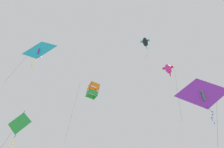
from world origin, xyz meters
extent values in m
ellipsoid|color=black|center=(4.64, 6.69, 29.92)|extent=(1.00, 1.50, 1.79)
cube|color=#1EB2C6|center=(4.23, 6.54, 30.10)|extent=(0.61, 0.30, 0.34)
cube|color=#1EB2C6|center=(5.08, 6.66, 30.10)|extent=(0.61, 0.30, 0.34)
cube|color=#1EB2C6|center=(4.57, 7.15, 29.07)|extent=(0.15, 0.70, 0.70)
sphere|color=black|center=(4.42, 6.68, 30.54)|extent=(0.15, 0.19, 0.17)
sphere|color=black|center=(4.86, 6.75, 30.54)|extent=(0.15, 0.19, 0.17)
cylinder|color=#47474C|center=(4.60, 6.50, 26.80)|extent=(1.45, 0.09, 4.27)
pyramid|color=#1EB2C6|center=(-8.10, -0.20, 23.72)|extent=(3.55, 1.06, 2.18)
cube|color=purple|center=(-8.14, 0.06, 23.50)|extent=(0.20, 1.07, 1.19)
cube|color=purple|center=(-8.08, -0.41, 24.64)|extent=(0.88, 0.22, 0.24)
cylinder|color=#47474C|center=(-8.15, 0.04, 22.50)|extent=(0.02, 0.05, 0.24)
cube|color=yellow|center=(-8.17, 0.04, 22.38)|extent=(0.11, 0.15, 0.06)
cylinder|color=#47474C|center=(-8.12, 0.06, 22.26)|extent=(0.06, 0.12, 0.25)
cube|color=yellow|center=(-8.06, 0.09, 22.14)|extent=(0.04, 0.17, 0.06)
cylinder|color=#47474C|center=(-8.05, 0.06, 22.02)|extent=(0.05, 0.03, 0.24)
cube|color=yellow|center=(-8.04, 0.04, 21.90)|extent=(0.17, 0.04, 0.06)
cylinder|color=#47474C|center=(-8.05, 0.04, 21.78)|extent=(0.01, 0.03, 0.24)
cube|color=yellow|center=(-8.06, 0.04, 21.66)|extent=(0.08, 0.16, 0.06)
cylinder|color=#47474C|center=(-8.11, 0.06, 21.54)|extent=(0.04, 0.10, 0.24)
cube|color=yellow|center=(-8.15, 0.07, 21.42)|extent=(0.11, 0.15, 0.06)
cylinder|color=#47474C|center=(-8.21, 0.04, 21.30)|extent=(0.07, 0.12, 0.25)
cube|color=yellow|center=(-8.26, 0.01, 21.18)|extent=(0.06, 0.17, 0.06)
cylinder|color=#47474C|center=(-8.26, 0.04, 21.05)|extent=(0.07, 0.01, 0.24)
cube|color=yellow|center=(-8.26, 0.07, 20.93)|extent=(0.09, 0.16, 0.06)
cylinder|color=#47474C|center=(-8.21, 0.07, 20.81)|extent=(0.02, 0.12, 0.24)
cube|color=yellow|center=(-8.15, 0.06, 20.69)|extent=(0.17, 0.06, 0.06)
cylinder|color=#47474C|center=(-8.11, 0.05, 20.57)|extent=(0.03, 0.09, 0.24)
cube|color=yellow|center=(-8.07, 0.04, 20.45)|extent=(0.12, 0.15, 0.06)
cylinder|color=#47474C|center=(-8.49, -0.99, 20.00)|extent=(2.09, 0.73, 5.25)
pyramid|color=purple|center=(7.75, 5.05, 14.97)|extent=(3.39, 1.42, 2.01)
cube|color=green|center=(7.69, 5.31, 14.78)|extent=(0.28, 1.05, 1.16)
cube|color=green|center=(7.80, 4.78, 15.82)|extent=(0.83, 0.29, 0.23)
cylinder|color=#47474C|center=(7.69, 5.38, 13.83)|extent=(0.04, 0.03, 0.26)
cube|color=blue|center=(7.70, 5.40, 13.70)|extent=(0.14, 0.12, 0.06)
cylinder|color=#47474C|center=(7.73, 5.37, 13.57)|extent=(0.05, 0.07, 0.26)
cube|color=blue|center=(7.76, 5.35, 13.45)|extent=(0.04, 0.17, 0.06)
cylinder|color=#47474C|center=(7.80, 5.36, 13.32)|extent=(0.03, 0.09, 0.26)
cube|color=blue|center=(7.84, 5.37, 13.19)|extent=(0.16, 0.10, 0.06)
cylinder|color=#47474C|center=(7.80, 5.38, 13.06)|extent=(0.02, 0.08, 0.26)
cube|color=blue|center=(7.77, 5.38, 12.93)|extent=(0.09, 0.16, 0.06)
cylinder|color=#47474C|center=(7.67, 5.38, 12.80)|extent=(0.01, 0.19, 0.26)
cube|color=blue|center=(7.58, 5.38, 12.67)|extent=(0.13, 0.14, 0.06)
cylinder|color=#47474C|center=(7.57, 5.35, 12.54)|extent=(0.06, 0.04, 0.26)
cube|color=blue|center=(7.55, 5.33, 12.41)|extent=(0.04, 0.17, 0.06)
cylinder|color=#47474C|center=(7.56, 5.34, 12.28)|extent=(0.04, 0.02, 0.26)
cube|color=blue|center=(7.57, 5.36, 12.15)|extent=(0.04, 0.17, 0.06)
cylinder|color=#47474C|center=(7.68, 4.53, 11.94)|extent=(1.69, 0.01, 4.06)
cube|color=orange|center=(-5.68, 9.84, 26.28)|extent=(1.15, 1.25, 0.73)
cube|color=orange|center=(-4.67, 8.95, 25.84)|extent=(1.15, 1.25, 0.73)
cube|color=orange|center=(-5.64, 8.87, 26.06)|extent=(1.22, 1.08, 1.16)
cube|color=orange|center=(-4.70, 9.93, 26.06)|extent=(1.22, 1.08, 1.16)
cube|color=green|center=(-6.01, 10.13, 24.93)|extent=(1.15, 1.25, 0.73)
cube|color=green|center=(-5.00, 9.24, 24.49)|extent=(1.15, 1.25, 0.73)
cube|color=green|center=(-5.97, 9.15, 24.71)|extent=(1.22, 1.08, 1.16)
cube|color=green|center=(-5.03, 10.22, 24.71)|extent=(1.22, 1.08, 1.16)
cylinder|color=#332D28|center=(-6.31, 9.46, 25.61)|extent=(0.60, 0.54, 2.19)
cylinder|color=#332D28|center=(-5.37, 10.52, 25.61)|extent=(0.60, 0.54, 2.19)
cylinder|color=#332D28|center=(-5.30, 8.56, 25.17)|extent=(0.60, 0.54, 2.19)
cylinder|color=#332D28|center=(-4.36, 9.63, 25.17)|extent=(0.60, 0.54, 2.19)
cylinder|color=#47474C|center=(-7.34, 8.29, 20.69)|extent=(2.95, 3.52, 7.33)
cube|color=green|center=(-8.44, 2.27, 14.39)|extent=(2.32, 0.48, 2.34)
cylinder|color=blue|center=(-8.45, 2.31, 14.40)|extent=(0.19, 0.46, 2.69)
cylinder|color=blue|center=(-8.44, 2.28, 14.60)|extent=(1.89, 0.31, 0.05)
cylinder|color=#47474C|center=(-8.52, 2.48, 12.89)|extent=(0.05, 0.05, 0.31)
cube|color=yellow|center=(-8.53, 2.50, 12.74)|extent=(0.02, 0.17, 0.06)
cylinder|color=#47474C|center=(-8.45, 2.50, 12.58)|extent=(0.02, 0.19, 0.31)
cube|color=yellow|center=(-8.36, 2.49, 12.43)|extent=(0.02, 0.17, 0.06)
cylinder|color=#47474C|center=(-8.33, 2.49, 12.27)|extent=(0.01, 0.05, 0.31)
cube|color=yellow|center=(-8.31, 2.49, 12.12)|extent=(0.06, 0.17, 0.06)
cylinder|color=#47474C|center=(-8.37, 2.47, 11.97)|extent=(0.05, 0.12, 0.31)
ellipsoid|color=#DB2D93|center=(6.52, 8.75, 24.29)|extent=(0.95, 1.12, 1.78)
cube|color=red|center=(6.09, 8.65, 24.49)|extent=(0.61, 0.20, 0.37)
cube|color=red|center=(6.95, 8.77, 24.49)|extent=(0.61, 0.20, 0.37)
cube|color=red|center=(6.49, 8.94, 23.32)|extent=(0.14, 0.62, 0.61)
sphere|color=black|center=(6.26, 8.93, 24.88)|extent=(0.15, 0.17, 0.15)
sphere|color=black|center=(6.71, 8.99, 24.88)|extent=(0.15, 0.17, 0.15)
cylinder|color=#47474C|center=(6.40, 8.23, 19.06)|extent=(1.51, 0.18, 8.23)
camera|label=1|loc=(4.37, -7.56, 3.36)|focal=29.63mm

